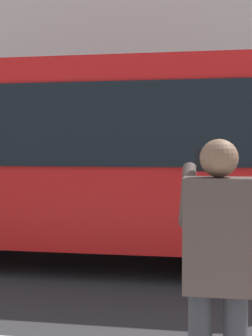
% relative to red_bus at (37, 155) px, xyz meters
% --- Properties ---
extents(ground_plane, '(60.00, 60.00, 0.00)m').
position_rel_red_bus_xyz_m(ground_plane, '(-2.34, -0.05, -1.68)').
color(ground_plane, '#2B2B2D').
extents(building_facade_far, '(28.00, 1.55, 12.00)m').
position_rel_red_bus_xyz_m(building_facade_far, '(-2.35, -6.85, 4.30)').
color(building_facade_far, beige).
rests_on(building_facade_far, ground_plane).
extents(red_bus, '(9.05, 2.54, 3.08)m').
position_rel_red_bus_xyz_m(red_bus, '(0.00, 0.00, 0.00)').
color(red_bus, red).
rests_on(red_bus, ground_plane).
extents(pedestrian_photographer, '(0.53, 0.52, 1.70)m').
position_rel_red_bus_xyz_m(pedestrian_photographer, '(-2.77, 4.58, -0.54)').
color(pedestrian_photographer, '#2D2D33').
rests_on(pedestrian_photographer, sidewalk_curb).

